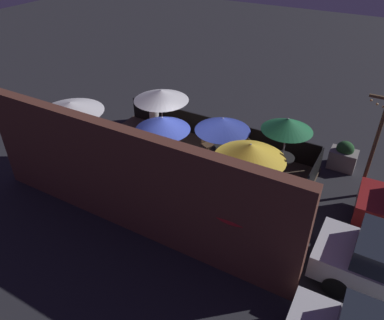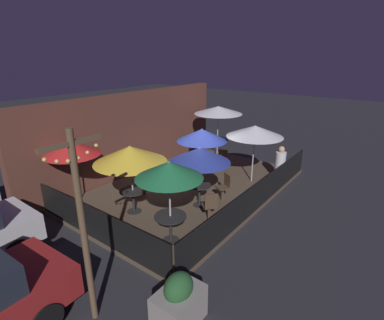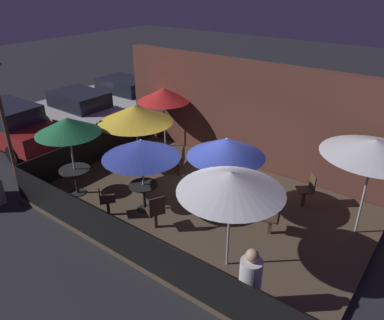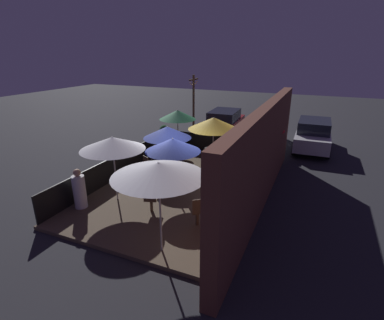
# 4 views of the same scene
# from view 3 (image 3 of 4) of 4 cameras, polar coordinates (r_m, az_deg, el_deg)

# --- Properties ---
(ground_plane) EXTENTS (60.00, 60.00, 0.00)m
(ground_plane) POSITION_cam_3_polar(r_m,az_deg,el_deg) (10.43, 1.16, -7.17)
(ground_plane) COLOR #26262B
(patio_deck) EXTENTS (8.68, 5.62, 0.12)m
(patio_deck) POSITION_cam_3_polar(r_m,az_deg,el_deg) (10.40, 1.16, -6.89)
(patio_deck) COLOR brown
(patio_deck) RESTS_ON ground_plane
(building_wall) EXTENTS (10.28, 0.36, 3.46)m
(building_wall) POSITION_cam_3_polar(r_m,az_deg,el_deg) (12.00, 9.84, 6.35)
(building_wall) COLOR brown
(building_wall) RESTS_ON ground_plane
(fence_front) EXTENTS (8.48, 0.05, 0.95)m
(fence_front) POSITION_cam_3_polar(r_m,az_deg,el_deg) (8.42, -10.17, -11.98)
(fence_front) COLOR black
(fence_front) RESTS_ON patio_deck
(fence_side_left) EXTENTS (0.05, 5.42, 0.95)m
(fence_side_left) POSITION_cam_3_polar(r_m,az_deg,el_deg) (12.81, -14.56, 1.69)
(fence_side_left) COLOR black
(fence_side_left) RESTS_ON patio_deck
(patio_umbrella_0) EXTENTS (2.24, 2.24, 2.21)m
(patio_umbrella_0) POSITION_cam_3_polar(r_m,az_deg,el_deg) (11.29, -8.64, 6.95)
(patio_umbrella_0) COLOR #B2B2B7
(patio_umbrella_0) RESTS_ON patio_deck
(patio_umbrella_1) EXTENTS (1.74, 1.74, 2.29)m
(patio_umbrella_1) POSITION_cam_3_polar(r_m,az_deg,el_deg) (10.44, -18.43, 4.97)
(patio_umbrella_1) COLOR #B2B2B7
(patio_umbrella_1) RESTS_ON patio_deck
(patio_umbrella_2) EXTENTS (1.98, 1.98, 2.02)m
(patio_umbrella_2) POSITION_cam_3_polar(r_m,az_deg,el_deg) (9.35, -7.78, 1.73)
(patio_umbrella_2) COLOR #B2B2B7
(patio_umbrella_2) RESTS_ON patio_deck
(patio_umbrella_3) EXTENTS (2.16, 2.16, 2.26)m
(patio_umbrella_3) POSITION_cam_3_polar(r_m,az_deg,el_deg) (7.28, 5.99, -3.33)
(patio_umbrella_3) COLOR #B2B2B7
(patio_umbrella_3) RESTS_ON patio_deck
(patio_umbrella_4) EXTENTS (1.94, 1.94, 2.11)m
(patio_umbrella_4) POSITION_cam_3_polar(r_m,az_deg,el_deg) (9.14, 5.24, 1.94)
(patio_umbrella_4) COLOR #B2B2B7
(patio_umbrella_4) RESTS_ON patio_deck
(patio_umbrella_5) EXTENTS (2.30, 2.30, 2.45)m
(patio_umbrella_5) POSITION_cam_3_polar(r_m,az_deg,el_deg) (9.06, 26.12, 1.72)
(patio_umbrella_5) COLOR #B2B2B7
(patio_umbrella_5) RESTS_ON patio_deck
(patio_umbrella_6) EXTENTS (1.84, 1.84, 2.16)m
(patio_umbrella_6) POSITION_cam_3_polar(r_m,az_deg,el_deg) (13.14, -4.35, 9.89)
(patio_umbrella_6) COLOR #B2B2B7
(patio_umbrella_6) RESTS_ON patio_deck
(dining_table_0) EXTENTS (0.84, 0.84, 0.76)m
(dining_table_0) POSITION_cam_3_polar(r_m,az_deg,el_deg) (11.80, -8.20, 0.80)
(dining_table_0) COLOR black
(dining_table_0) RESTS_ON patio_deck
(dining_table_1) EXTENTS (0.85, 0.85, 0.78)m
(dining_table_1) POSITION_cam_3_polar(r_m,az_deg,el_deg) (11.02, -17.37, -2.08)
(dining_table_1) COLOR black
(dining_table_1) RESTS_ON patio_deck
(dining_table_2) EXTENTS (0.76, 0.76, 0.76)m
(dining_table_2) POSITION_cam_3_polar(r_m,az_deg,el_deg) (9.90, -7.36, -4.55)
(dining_table_2) COLOR black
(dining_table_2) RESTS_ON patio_deck
(patio_chair_0) EXTENTS (0.55, 0.55, 0.91)m
(patio_chair_0) POSITION_cam_3_polar(r_m,az_deg,el_deg) (11.59, -1.88, 0.01)
(patio_chair_0) COLOR #4C3828
(patio_chair_0) RESTS_ON patio_deck
(patio_chair_1) EXTENTS (0.51, 0.51, 0.91)m
(patio_chair_1) POSITION_cam_3_polar(r_m,az_deg,el_deg) (9.18, 12.36, -8.46)
(patio_chair_1) COLOR #4C3828
(patio_chair_1) RESTS_ON patio_deck
(patio_chair_2) EXTENTS (0.56, 0.56, 0.94)m
(patio_chair_2) POSITION_cam_3_polar(r_m,az_deg,el_deg) (10.48, 17.16, -4.21)
(patio_chair_2) COLOR #4C3828
(patio_chair_2) RESTS_ON patio_deck
(patio_chair_3) EXTENTS (0.54, 0.54, 0.95)m
(patio_chair_3) POSITION_cam_3_polar(r_m,az_deg,el_deg) (9.17, -5.54, -7.70)
(patio_chair_3) COLOR #4C3828
(patio_chair_3) RESTS_ON patio_deck
(patio_chair_4) EXTENTS (0.56, 0.56, 0.94)m
(patio_chair_4) POSITION_cam_3_polar(r_m,az_deg,el_deg) (9.87, -13.19, -5.71)
(patio_chair_4) COLOR #4C3828
(patio_chair_4) RESTS_ON patio_deck
(patron_0) EXTENTS (0.58, 0.58, 1.36)m
(patron_0) POSITION_cam_3_polar(r_m,az_deg,el_deg) (7.25, 8.82, -17.99)
(patron_0) COLOR silver
(patron_0) RESTS_ON patio_deck
(light_post) EXTENTS (1.10, 0.12, 3.84)m
(light_post) POSITION_cam_3_polar(r_m,az_deg,el_deg) (12.55, -27.02, 6.73)
(light_post) COLOR brown
(light_post) RESTS_ON ground_plane
(parked_car_0) EXTENTS (4.36, 1.93, 1.62)m
(parked_car_0) POSITION_cam_3_polar(r_m,az_deg,el_deg) (15.24, -26.06, 4.80)
(parked_car_0) COLOR maroon
(parked_car_0) RESTS_ON ground_plane
(parked_car_1) EXTENTS (3.99, 1.83, 1.62)m
(parked_car_1) POSITION_cam_3_polar(r_m,az_deg,el_deg) (15.87, -16.57, 7.20)
(parked_car_1) COLOR silver
(parked_car_1) RESTS_ON ground_plane
(parked_car_2) EXTENTS (4.20, 1.85, 1.62)m
(parked_car_2) POSITION_cam_3_polar(r_m,az_deg,el_deg) (17.52, -10.06, 9.66)
(parked_car_2) COLOR silver
(parked_car_2) RESTS_ON ground_plane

